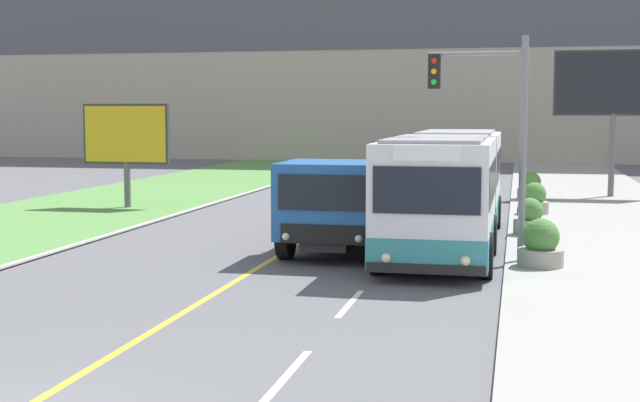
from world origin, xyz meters
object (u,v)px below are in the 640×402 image
dump_truck (341,205)px  planter_round_far (530,187)px  planter_round_third (534,200)px  traffic_light_mast (493,119)px  planter_round_near (541,246)px  billboard_large (614,88)px  city_bus (448,189)px  planter_round_second (530,219)px  billboard_small (126,137)px

dump_truck → planter_round_far: 15.19m
planter_round_third → planter_round_far: 5.27m
traffic_light_mast → planter_round_near: 3.12m
billboard_large → planter_round_far: bearing=-151.1°
traffic_light_mast → billboard_large: size_ratio=0.88×
city_bus → planter_round_near: bearing=-55.0°
planter_round_third → planter_round_second: bearing=-92.4°
traffic_light_mast → planter_round_far: 15.44m
traffic_light_mast → planter_round_second: size_ratio=5.08×
dump_truck → planter_round_near: (4.86, -1.42, -0.65)m
traffic_light_mast → planter_round_far: bearing=85.9°
city_bus → billboard_small: (-12.25, 6.61, 1.10)m
planter_round_second → city_bus: bearing=-138.0°
planter_round_third → billboard_large: bearing=65.9°
billboard_large → planter_round_third: bearing=-114.1°
dump_truck → city_bus: bearing=37.1°
city_bus → planter_round_second: 3.05m
dump_truck → planter_round_near: 5.10m
dump_truck → billboard_small: billboard_small is taller
traffic_light_mast → billboard_large: billboard_large is taller
city_bus → planter_round_far: (2.29, 12.47, -0.96)m
city_bus → planter_round_third: 7.64m
billboard_small → planter_round_second: bearing=-18.0°
traffic_light_mast → planter_round_far: size_ratio=4.88×
city_bus → traffic_light_mast: traffic_light_mast is taller
dump_truck → planter_round_second: size_ratio=6.72×
dump_truck → billboard_small: size_ratio=1.83×
city_bus → billboard_large: billboard_large is taller
planter_round_near → planter_round_far: size_ratio=1.00×
planter_round_second → billboard_small: bearing=162.0°
billboard_small → planter_round_far: bearing=22.0°
traffic_light_mast → planter_round_second: bearing=78.3°
billboard_large → planter_round_far: 5.41m
traffic_light_mast → planter_round_second: 5.50m
city_bus → dump_truck: 3.19m
billboard_large → planter_round_second: billboard_large is taller
planter_round_second → planter_round_far: (0.14, 10.53, 0.01)m
planter_round_second → planter_round_third: (0.22, 5.27, 0.01)m
city_bus → billboard_large: bearing=68.8°
billboard_large → planter_round_second: size_ratio=5.80×
traffic_light_mast → billboard_small: bearing=145.4°
dump_truck → planter_round_second: 6.10m
dump_truck → billboard_large: 18.37m
planter_round_second → planter_round_far: 10.53m
city_bus → traffic_light_mast: size_ratio=2.26×
dump_truck → traffic_light_mast: traffic_light_mast is taller
dump_truck → planter_round_far: dump_truck is taller
city_bus → planter_round_second: (2.15, 1.94, -0.97)m
dump_truck → billboard_large: (8.06, 16.17, 3.30)m
planter_round_second → billboard_large: bearing=74.7°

